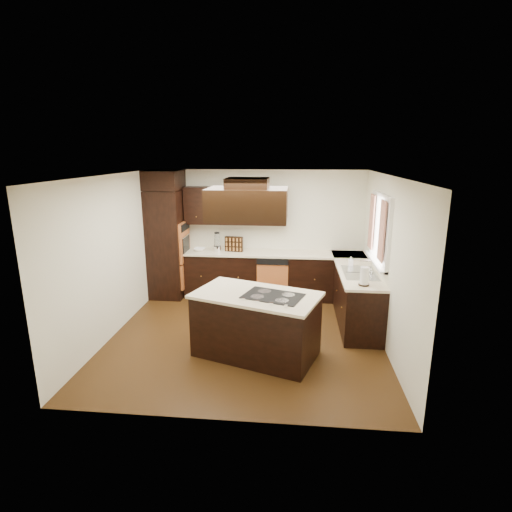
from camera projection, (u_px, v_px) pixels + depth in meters
The scene contains 30 objects.
floor at pixel (246, 336), 6.36m from camera, with size 4.20×4.20×0.02m, color #533313.
ceiling at pixel (245, 175), 5.73m from camera, with size 4.20×4.20×0.02m, color silver.
wall_back at pixel (258, 232), 8.08m from camera, with size 4.20×0.02×2.50m, color #EEE9CB.
wall_front at pixel (220, 314), 4.01m from camera, with size 4.20×0.02×2.50m, color #EEE9CB.
wall_left at pixel (112, 256), 6.24m from camera, with size 0.02×4.20×2.50m, color #EEE9CB.
wall_right at pixel (388, 263), 5.85m from camera, with size 0.02×4.20×2.50m, color #EEE9CB.
oven_column at pixel (167, 244), 7.90m from camera, with size 0.65×0.75×2.12m, color black.
wall_oven_face at pixel (184, 242), 7.86m from camera, with size 0.05×0.62×0.78m, color orange.
base_cabinets_back at pixel (259, 275), 7.98m from camera, with size 2.93×0.60×0.88m, color black.
base_cabinets_right at pixel (355, 293), 6.95m from camera, with size 0.60×2.40×0.88m, color black.
countertop_back at pixel (259, 253), 7.85m from camera, with size 2.93×0.63×0.04m, color #F4E6C2.
countertop_right at pixel (355, 268), 6.83m from camera, with size 0.63×2.40×0.04m, color #F4E6C2.
upper_cabinets at pixel (236, 206), 7.80m from camera, with size 2.00×0.34×0.72m, color black.
dishwasher_front at pixel (272, 282), 7.68m from camera, with size 0.60×0.05×0.72m, color orange.
window_frame at pixel (380, 229), 6.28m from camera, with size 0.06×1.32×1.12m, color white.
window_pane at pixel (382, 229), 6.28m from camera, with size 0.00×1.20×1.00m, color white.
curtain_left at pixel (382, 231), 5.87m from camera, with size 0.02×0.34×0.90m, color beige.
curtain_right at pixel (371, 222), 6.68m from camera, with size 0.02×0.34×0.90m, color beige.
sink_rim at pixel (360, 273), 6.49m from camera, with size 0.52×0.84×0.01m, color silver.
island at pixel (256, 326), 5.66m from camera, with size 1.65×0.90×0.88m, color black.
island_top at pixel (256, 295), 5.54m from camera, with size 1.71×0.96×0.04m, color #F4E6C2.
cooktop at pixel (273, 296), 5.43m from camera, with size 0.78×0.52×0.01m, color black.
range_hood at pixel (248, 204), 5.28m from camera, with size 1.05×0.72×0.42m, color black.
hood_duct at pixel (247, 183), 5.21m from camera, with size 0.55×0.50×0.13m, color black.
blender_base at pixel (217, 249), 7.91m from camera, with size 0.15×0.15×0.10m, color silver.
blender_pitcher at pixel (217, 240), 7.87m from camera, with size 0.13×0.13×0.26m, color silver.
spice_rack at pixel (234, 244), 7.87m from camera, with size 0.36×0.09×0.30m, color black.
mixing_bowl at pixel (199, 249), 7.94m from camera, with size 0.23×0.23×0.06m, color white.
soap_bottle at pixel (351, 261), 6.90m from camera, with size 0.07×0.08×0.16m, color white.
paper_towel at pixel (364, 276), 5.85m from camera, with size 0.13×0.13×0.28m, color white.
Camera 1 is at (0.72, -5.80, 2.82)m, focal length 28.00 mm.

